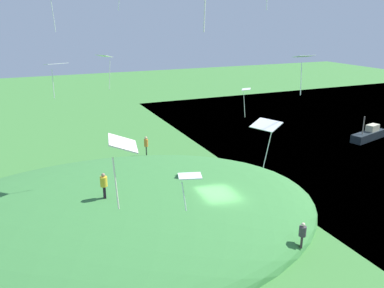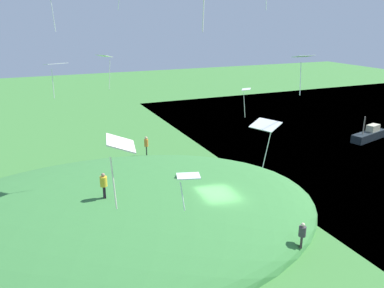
# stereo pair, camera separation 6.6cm
# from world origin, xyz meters

# --- Properties ---
(ground_plane) EXTENTS (160.00, 160.00, 0.00)m
(ground_plane) POSITION_xyz_m (0.00, 0.00, 0.00)
(ground_plane) COLOR #3D7C36
(grass_hill) EXTENTS (30.56, 21.68, 4.99)m
(grass_hill) POSITION_xyz_m (6.66, -3.09, 0.00)
(grass_hill) COLOR #397B3B
(grass_hill) RESTS_ON ground_plane
(boat_on_lake) EXTENTS (5.49, 2.62, 2.94)m
(boat_on_lake) POSITION_xyz_m (-24.46, -10.32, 0.58)
(boat_on_lake) COLOR black
(boat_on_lake) RESTS_ON lake_water
(person_watching_kites) EXTENTS (0.46, 0.46, 1.67)m
(person_watching_kites) POSITION_xyz_m (7.25, -1.61, 3.51)
(person_watching_kites) COLOR black
(person_watching_kites) RESTS_ON grass_hill
(person_walking_path) EXTENTS (0.46, 0.46, 1.77)m
(person_walking_path) POSITION_xyz_m (1.53, -11.54, 2.45)
(person_walking_path) COLOR #34382F
(person_walking_path) RESTS_ON grass_hill
(person_near_shore) EXTENTS (0.60, 0.60, 1.63)m
(person_near_shore) POSITION_xyz_m (-2.77, 5.27, 1.40)
(person_near_shore) COLOR #3D2F33
(person_near_shore) RESTS_ON grass_hill
(kite_5) EXTENTS (0.73, 0.60, 1.05)m
(kite_5) POSITION_xyz_m (7.28, 12.15, 9.10)
(kite_5) COLOR white
(kite_7) EXTENTS (1.15, 1.38, 2.09)m
(kite_7) POSITION_xyz_m (1.94, 7.84, 8.92)
(kite_7) COLOR white
(kite_8) EXTENTS (0.76, 1.00, 1.57)m
(kite_8) POSITION_xyz_m (9.32, 13.28, 10.62)
(kite_8) COLOR white
(kite_9) EXTENTS (1.34, 1.10, 1.97)m
(kite_9) POSITION_xyz_m (9.34, -1.98, 10.78)
(kite_9) COLOR white
(kite_10) EXTENTS (0.97, 1.04, 2.11)m
(kite_10) POSITION_xyz_m (-3.54, -2.97, 8.25)
(kite_10) COLOR white
(kite_11) EXTENTS (0.82, 0.59, 1.67)m
(kite_11) POSITION_xyz_m (0.46, 8.04, 11.67)
(kite_11) COLOR white
(kite_12) EXTENTS (1.09, 1.18, 2.24)m
(kite_12) POSITION_xyz_m (6.02, -5.02, 10.79)
(kite_12) COLOR white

